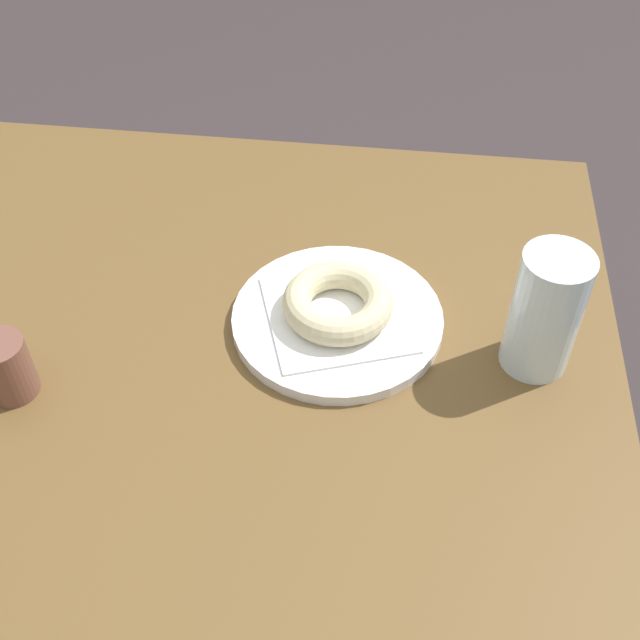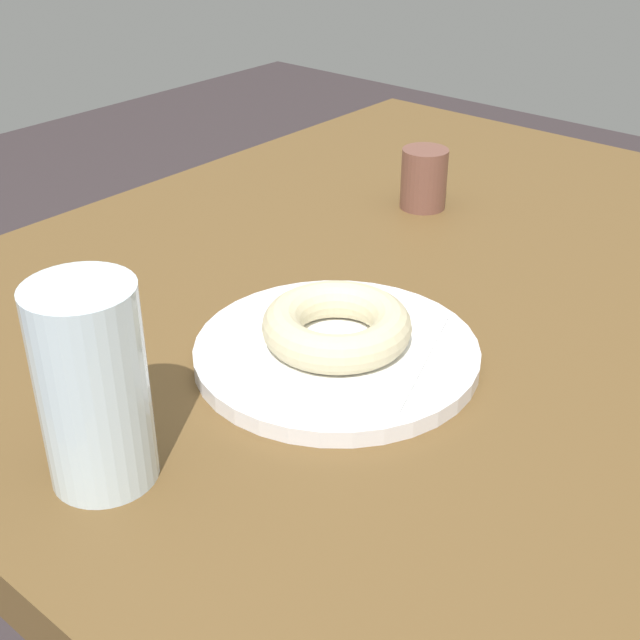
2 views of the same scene
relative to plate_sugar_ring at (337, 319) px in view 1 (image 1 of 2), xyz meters
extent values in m
plane|color=#372E30|center=(0.18, 0.04, -0.78)|extent=(6.00, 6.00, 0.00)
cube|color=brown|center=(0.18, 0.04, -0.03)|extent=(0.96, 0.77, 0.04)
cylinder|color=brown|center=(-0.22, -0.26, -0.42)|extent=(0.05, 0.05, 0.73)
cylinder|color=brown|center=(0.57, -0.26, -0.42)|extent=(0.05, 0.05, 0.73)
cylinder|color=white|center=(0.00, 0.00, 0.00)|extent=(0.23, 0.23, 0.01)
cube|color=white|center=(0.00, 0.00, 0.01)|extent=(0.19, 0.19, 0.00)
torus|color=beige|center=(0.00, 0.00, 0.03)|extent=(0.12, 0.12, 0.03)
cylinder|color=silver|center=(-0.21, 0.03, 0.06)|extent=(0.07, 0.07, 0.14)
cylinder|color=brown|center=(0.31, 0.13, 0.03)|extent=(0.05, 0.05, 0.07)
camera|label=1|loc=(-0.06, 0.60, 0.62)|focal=44.62mm
camera|label=2|loc=(-0.45, -0.37, 0.36)|focal=48.22mm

